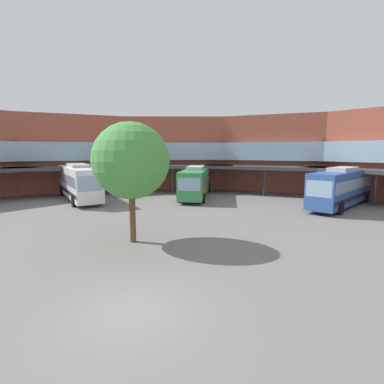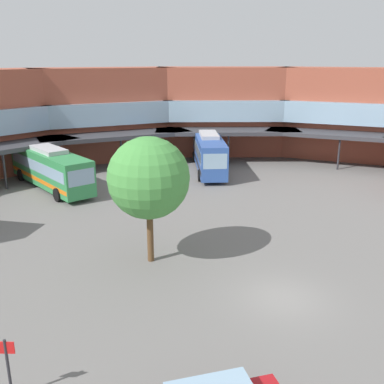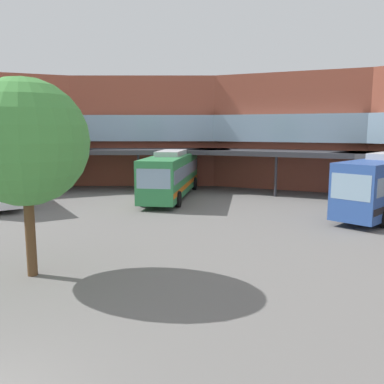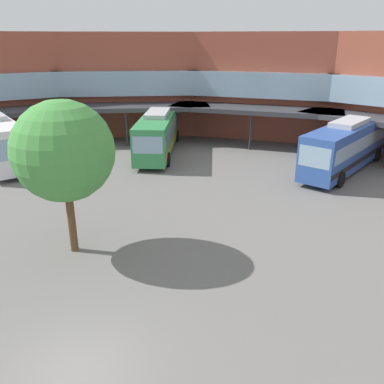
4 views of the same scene
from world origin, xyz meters
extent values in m
cube|color=#9E4C38|center=(7.00, 33.43, 4.99)|extent=(16.41, 9.05, 9.99)
cube|color=#8CADC6|center=(6.88, 32.84, 5.33)|extent=(14.94, 8.97, 2.33)
cube|color=#38383D|center=(5.98, 28.53, 3.33)|extent=(16.00, 7.09, 0.40)
cylinder|color=#2D2D33|center=(5.65, 26.97, 1.66)|extent=(0.20, 0.20, 3.33)
cube|color=#9E4C38|center=(-7.00, 33.43, 4.99)|extent=(16.41, 9.05, 9.99)
cube|color=#8CADC6|center=(-6.88, 32.84, 5.33)|extent=(14.94, 8.97, 2.33)
cube|color=#38383D|center=(-5.98, 28.53, 3.33)|extent=(16.00, 7.09, 0.40)
cylinder|color=#2D2D33|center=(-5.65, 26.97, 1.66)|extent=(0.20, 0.20, 3.33)
cube|color=#8CADC6|center=(9.55, 16.81, 2.29)|extent=(1.85, 1.26, 1.38)
cylinder|color=black|center=(9.53, 19.00, 0.55)|extent=(0.85, 1.09, 1.10)
cube|color=#338C4C|center=(-2.30, 25.05, 1.81)|extent=(3.27, 12.04, 2.91)
cube|color=#8CADC6|center=(-2.30, 25.05, 2.16)|extent=(3.28, 11.33, 0.93)
cube|color=orange|center=(-2.30, 25.05, 0.99)|extent=(3.28, 11.80, 0.35)
cube|color=#8CADC6|center=(-1.93, 19.16, 2.16)|extent=(2.22, 0.26, 1.28)
cube|color=#B2B2B7|center=(-2.30, 25.05, 3.44)|extent=(2.03, 4.39, 0.36)
cylinder|color=black|center=(-0.79, 21.09, 0.55)|extent=(0.37, 1.12, 1.10)
cylinder|color=black|center=(-3.30, 20.93, 0.55)|extent=(0.37, 1.12, 1.10)
cylinder|color=black|center=(-1.31, 29.16, 0.55)|extent=(0.37, 1.12, 1.10)
cylinder|color=black|center=(-3.82, 29.00, 0.55)|extent=(0.37, 1.12, 1.10)
cylinder|color=black|center=(-10.98, 18.27, 0.55)|extent=(0.96, 1.02, 1.10)
cylinder|color=black|center=(-16.44, 24.32, 0.55)|extent=(0.96, 1.02, 1.10)
cylinder|color=brown|center=(-2.92, 7.27, 1.81)|extent=(0.36, 0.36, 3.63)
sphere|color=#479342|center=(-2.92, 7.27, 4.86)|extent=(4.48, 4.48, 4.48)
camera|label=1|loc=(3.78, -8.74, 5.45)|focal=27.37mm
camera|label=2|loc=(-14.66, -12.55, 11.07)|focal=41.42mm
camera|label=3|loc=(5.74, -5.63, 5.34)|focal=38.40mm
camera|label=4|loc=(4.60, -9.11, 9.49)|focal=38.05mm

